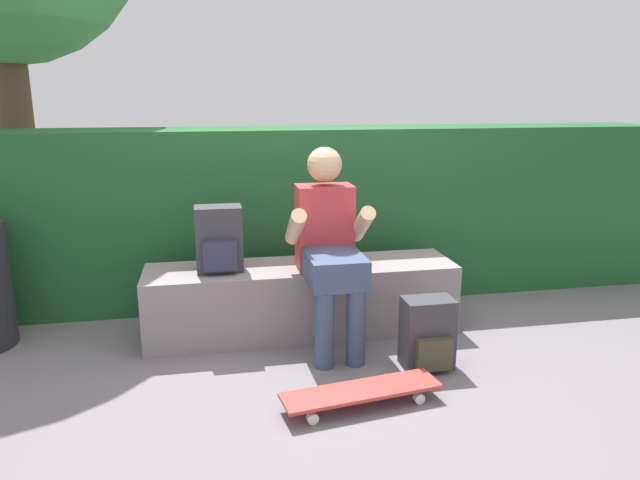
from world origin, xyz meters
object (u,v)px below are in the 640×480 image
skateboard_near_person (361,392)px  backpack_on_ground (428,334)px  person_skater (329,242)px  bench_main (302,299)px  backpack_on_bench (219,240)px

skateboard_near_person → backpack_on_ground: size_ratio=2.05×
person_skater → skateboard_near_person: size_ratio=1.45×
skateboard_near_person → backpack_on_ground: backpack_on_ground is taller
bench_main → skateboard_near_person: size_ratio=2.39×
bench_main → backpack_on_bench: backpack_on_bench is taller
skateboard_near_person → bench_main: bearing=97.9°
skateboard_near_person → backpack_on_ground: bearing=36.2°
person_skater → skateboard_near_person: person_skater is taller
backpack_on_ground → backpack_on_bench: bearing=150.7°
person_skater → backpack_on_ground: person_skater is taller
backpack_on_bench → backpack_on_ground: backpack_on_bench is taller
bench_main → skateboard_near_person: bench_main is taller
person_skater → backpack_on_ground: bearing=-41.4°
bench_main → backpack_on_bench: bearing=-178.9°
backpack_on_ground → person_skater: bearing=138.6°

